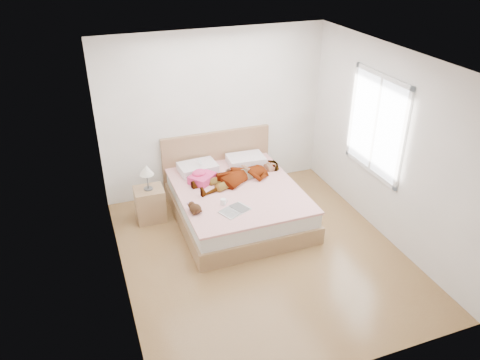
{
  "coord_description": "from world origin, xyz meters",
  "views": [
    {
      "loc": [
        -2.02,
        -4.63,
        3.89
      ],
      "look_at": [
        0.0,
        0.85,
        0.7
      ],
      "focal_mm": 35.0,
      "sensor_mm": 36.0,
      "label": 1
    }
  ],
  "objects_px": {
    "bed": "(236,199)",
    "plush_toy": "(195,208)",
    "coffee_mug": "(223,202)",
    "magazine": "(235,210)",
    "towel": "(202,177)",
    "nightstand": "(150,202)",
    "phone": "(200,162)",
    "woman": "(240,173)"
  },
  "relations": [
    {
      "from": "towel",
      "to": "nightstand",
      "type": "xyz_separation_m",
      "value": [
        -0.8,
        0.05,
        -0.29
      ]
    },
    {
      "from": "woman",
      "to": "phone",
      "type": "distance_m",
      "value": 0.65
    },
    {
      "from": "coffee_mug",
      "to": "plush_toy",
      "type": "bearing_deg",
      "value": -171.42
    },
    {
      "from": "bed",
      "to": "magazine",
      "type": "xyz_separation_m",
      "value": [
        -0.24,
        -0.65,
        0.24
      ]
    },
    {
      "from": "towel",
      "to": "coffee_mug",
      "type": "relative_size",
      "value": 4.36
    },
    {
      "from": "bed",
      "to": "towel",
      "type": "relative_size",
      "value": 4.41
    },
    {
      "from": "towel",
      "to": "nightstand",
      "type": "bearing_deg",
      "value": 176.71
    },
    {
      "from": "nightstand",
      "to": "coffee_mug",
      "type": "bearing_deg",
      "value": -40.97
    },
    {
      "from": "coffee_mug",
      "to": "nightstand",
      "type": "xyz_separation_m",
      "value": [
        -0.89,
        0.77,
        -0.25
      ]
    },
    {
      "from": "plush_toy",
      "to": "coffee_mug",
      "type": "bearing_deg",
      "value": 8.58
    },
    {
      "from": "towel",
      "to": "magazine",
      "type": "bearing_deg",
      "value": -78.61
    },
    {
      "from": "bed",
      "to": "coffee_mug",
      "type": "height_order",
      "value": "bed"
    },
    {
      "from": "bed",
      "to": "plush_toy",
      "type": "relative_size",
      "value": 8.08
    },
    {
      "from": "towel",
      "to": "plush_toy",
      "type": "bearing_deg",
      "value": -112.37
    },
    {
      "from": "phone",
      "to": "plush_toy",
      "type": "distance_m",
      "value": 1.14
    },
    {
      "from": "bed",
      "to": "plush_toy",
      "type": "height_order",
      "value": "bed"
    },
    {
      "from": "phone",
      "to": "coffee_mug",
      "type": "distance_m",
      "value": 1.01
    },
    {
      "from": "magazine",
      "to": "bed",
      "type": "bearing_deg",
      "value": 69.37
    },
    {
      "from": "woman",
      "to": "phone",
      "type": "height_order",
      "value": "phone"
    },
    {
      "from": "phone",
      "to": "bed",
      "type": "bearing_deg",
      "value": -69.68
    },
    {
      "from": "magazine",
      "to": "woman",
      "type": "bearing_deg",
      "value": 65.8
    },
    {
      "from": "phone",
      "to": "bed",
      "type": "height_order",
      "value": "bed"
    },
    {
      "from": "magazine",
      "to": "plush_toy",
      "type": "distance_m",
      "value": 0.54
    },
    {
      "from": "magazine",
      "to": "coffee_mug",
      "type": "relative_size",
      "value": 4.27
    },
    {
      "from": "magazine",
      "to": "towel",
      "type": "bearing_deg",
      "value": 101.39
    },
    {
      "from": "phone",
      "to": "nightstand",
      "type": "relative_size",
      "value": 0.11
    },
    {
      "from": "bed",
      "to": "magazine",
      "type": "height_order",
      "value": "bed"
    },
    {
      "from": "plush_toy",
      "to": "woman",
      "type": "bearing_deg",
      "value": 37.07
    },
    {
      "from": "magazine",
      "to": "plush_toy",
      "type": "relative_size",
      "value": 1.79
    },
    {
      "from": "bed",
      "to": "towel",
      "type": "xyz_separation_m",
      "value": [
        -0.43,
        0.29,
        0.31
      ]
    },
    {
      "from": "phone",
      "to": "plush_toy",
      "type": "relative_size",
      "value": 0.39
    },
    {
      "from": "towel",
      "to": "magazine",
      "type": "xyz_separation_m",
      "value": [
        0.19,
        -0.94,
        -0.07
      ]
    },
    {
      "from": "bed",
      "to": "magazine",
      "type": "distance_m",
      "value": 0.73
    },
    {
      "from": "woman",
      "to": "bed",
      "type": "bearing_deg",
      "value": -49.94
    },
    {
      "from": "towel",
      "to": "coffee_mug",
      "type": "bearing_deg",
      "value": -82.49
    },
    {
      "from": "magazine",
      "to": "coffee_mug",
      "type": "bearing_deg",
      "value": 113.81
    },
    {
      "from": "magazine",
      "to": "coffee_mug",
      "type": "distance_m",
      "value": 0.23
    },
    {
      "from": "bed",
      "to": "towel",
      "type": "height_order",
      "value": "bed"
    },
    {
      "from": "woman",
      "to": "plush_toy",
      "type": "height_order",
      "value": "woman"
    },
    {
      "from": "woman",
      "to": "magazine",
      "type": "height_order",
      "value": "woman"
    },
    {
      "from": "bed",
      "to": "magazine",
      "type": "bearing_deg",
      "value": -110.63
    },
    {
      "from": "magazine",
      "to": "coffee_mug",
      "type": "height_order",
      "value": "coffee_mug"
    }
  ]
}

